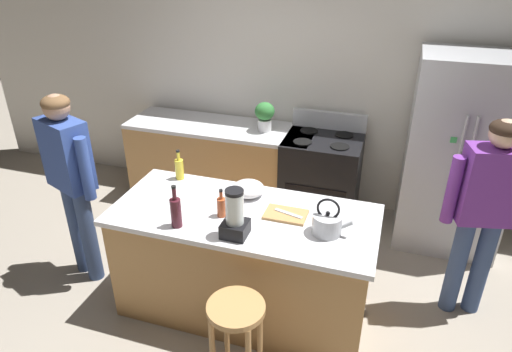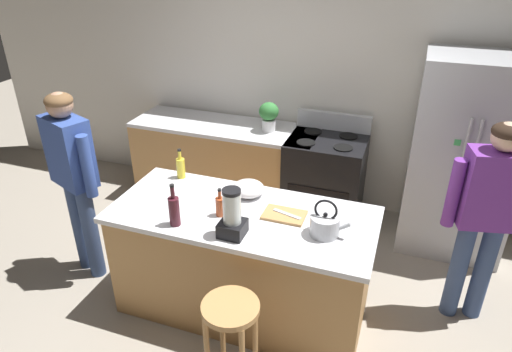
# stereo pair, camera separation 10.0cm
# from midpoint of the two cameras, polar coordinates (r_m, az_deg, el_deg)

# --- Properties ---
(ground_plane) EXTENTS (14.00, 14.00, 0.00)m
(ground_plane) POSITION_cam_midpoint_polar(r_m,az_deg,el_deg) (3.87, -2.18, -15.94)
(ground_plane) COLOR #9E9384
(back_wall) EXTENTS (8.00, 0.10, 2.70)m
(back_wall) POSITION_cam_midpoint_polar(r_m,az_deg,el_deg) (4.86, 5.47, 11.84)
(back_wall) COLOR silver
(back_wall) RESTS_ON ground_plane
(kitchen_island) EXTENTS (1.93, 0.85, 0.90)m
(kitchen_island) POSITION_cam_midpoint_polar(r_m,az_deg,el_deg) (3.58, -2.31, -10.69)
(kitchen_island) COLOR #B7844C
(kitchen_island) RESTS_ON ground_plane
(back_counter_run) EXTENTS (2.00, 0.64, 0.90)m
(back_counter_run) POSITION_cam_midpoint_polar(r_m,az_deg,el_deg) (5.05, -4.89, 1.56)
(back_counter_run) COLOR #B7844C
(back_counter_run) RESTS_ON ground_plane
(refrigerator) EXTENTS (0.90, 0.73, 1.82)m
(refrigerator) POSITION_cam_midpoint_polar(r_m,az_deg,el_deg) (4.51, 23.24, 2.42)
(refrigerator) COLOR #B7BABF
(refrigerator) RESTS_ON ground_plane
(stove_range) EXTENTS (0.76, 0.65, 1.08)m
(stove_range) POSITION_cam_midpoint_polar(r_m,az_deg,el_deg) (4.75, 7.49, -0.26)
(stove_range) COLOR black
(stove_range) RESTS_ON ground_plane
(person_by_island_left) EXTENTS (0.58, 0.35, 1.65)m
(person_by_island_left) POSITION_cam_midpoint_polar(r_m,az_deg,el_deg) (3.94, -22.83, 0.34)
(person_by_island_left) COLOR #384C7A
(person_by_island_left) RESTS_ON ground_plane
(person_by_sink_right) EXTENTS (0.60, 0.30, 1.62)m
(person_by_sink_right) POSITION_cam_midpoint_polar(r_m,az_deg,el_deg) (3.63, 26.01, -3.15)
(person_by_sink_right) COLOR #384C7A
(person_by_sink_right) RESTS_ON ground_plane
(bar_stool) EXTENTS (0.36, 0.36, 0.70)m
(bar_stool) POSITION_cam_midpoint_polar(r_m,az_deg,el_deg) (2.97, -3.48, -18.10)
(bar_stool) COLOR #B7844C
(bar_stool) RESTS_ON ground_plane
(potted_plant) EXTENTS (0.20, 0.20, 0.30)m
(potted_plant) POSITION_cam_midpoint_polar(r_m,az_deg,el_deg) (4.65, 0.46, 7.65)
(potted_plant) COLOR silver
(potted_plant) RESTS_ON back_counter_run
(blender_appliance) EXTENTS (0.17, 0.17, 0.34)m
(blender_appliance) POSITION_cam_midpoint_polar(r_m,az_deg,el_deg) (3.01, -3.61, -5.08)
(blender_appliance) COLOR black
(blender_appliance) RESTS_ON kitchen_island
(bottle_soda) EXTENTS (0.07, 0.07, 0.26)m
(bottle_soda) POSITION_cam_midpoint_polar(r_m,az_deg,el_deg) (3.79, -10.29, 0.94)
(bottle_soda) COLOR yellow
(bottle_soda) RESTS_ON kitchen_island
(bottle_cooking_sauce) EXTENTS (0.06, 0.06, 0.22)m
(bottle_cooking_sauce) POSITION_cam_midpoint_polar(r_m,az_deg,el_deg) (3.25, -5.21, -3.80)
(bottle_cooking_sauce) COLOR #B24C26
(bottle_cooking_sauce) RESTS_ON kitchen_island
(bottle_wine) EXTENTS (0.08, 0.08, 0.32)m
(bottle_wine) POSITION_cam_midpoint_polar(r_m,az_deg,el_deg) (3.16, -10.85, -4.38)
(bottle_wine) COLOR #471923
(bottle_wine) RESTS_ON kitchen_island
(mixing_bowl) EXTENTS (0.25, 0.25, 0.11)m
(mixing_bowl) POSITION_cam_midpoint_polar(r_m,az_deg,el_deg) (3.50, -1.80, -1.59)
(mixing_bowl) COLOR white
(mixing_bowl) RESTS_ON kitchen_island
(tea_kettle) EXTENTS (0.28, 0.20, 0.27)m
(tea_kettle) POSITION_cam_midpoint_polar(r_m,az_deg,el_deg) (3.09, 7.96, -5.85)
(tea_kettle) COLOR #B7BABF
(tea_kettle) RESTS_ON kitchen_island
(cutting_board) EXTENTS (0.30, 0.20, 0.02)m
(cutting_board) POSITION_cam_midpoint_polar(r_m,az_deg,el_deg) (3.28, 2.84, -4.82)
(cutting_board) COLOR #B7844C
(cutting_board) RESTS_ON kitchen_island
(chef_knife) EXTENTS (0.22, 0.09, 0.01)m
(chef_knife) POSITION_cam_midpoint_polar(r_m,az_deg,el_deg) (3.27, 3.19, -4.69)
(chef_knife) COLOR #B7BABF
(chef_knife) RESTS_ON cutting_board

